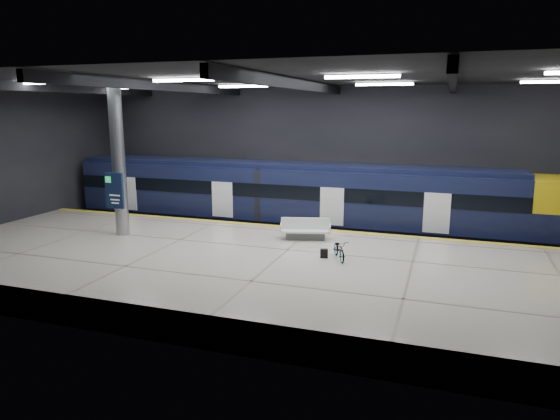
% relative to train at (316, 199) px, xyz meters
% --- Properties ---
extents(ground, '(30.00, 30.00, 0.00)m').
position_rel_train_xyz_m(ground, '(0.54, -5.50, -2.06)').
color(ground, black).
rests_on(ground, ground).
extents(room_shell, '(30.10, 16.10, 8.05)m').
position_rel_train_xyz_m(room_shell, '(0.54, -5.49, 3.66)').
color(room_shell, black).
rests_on(room_shell, ground).
extents(platform, '(30.00, 11.00, 1.10)m').
position_rel_train_xyz_m(platform, '(0.54, -8.00, -1.51)').
color(platform, '#BFB3A2').
rests_on(platform, ground).
extents(safety_strip, '(30.00, 0.40, 0.01)m').
position_rel_train_xyz_m(safety_strip, '(0.54, -2.75, -0.95)').
color(safety_strip, gold).
rests_on(safety_strip, platform).
extents(rails, '(30.00, 1.52, 0.16)m').
position_rel_train_xyz_m(rails, '(0.54, 0.00, -1.98)').
color(rails, gray).
rests_on(rails, ground).
extents(train, '(29.40, 2.84, 3.79)m').
position_rel_train_xyz_m(train, '(0.00, 0.00, 0.00)').
color(train, black).
rests_on(train, ground).
extents(bench, '(2.37, 1.46, 0.98)m').
position_rel_train_xyz_m(bench, '(0.76, -4.66, -0.62)').
color(bench, '#595B60').
rests_on(bench, platform).
extents(bicycle, '(1.13, 1.59, 0.80)m').
position_rel_train_xyz_m(bicycle, '(2.82, -7.12, -0.56)').
color(bicycle, '#99999E').
rests_on(bicycle, platform).
extents(pannier_bag, '(0.33, 0.25, 0.35)m').
position_rel_train_xyz_m(pannier_bag, '(2.22, -7.12, -0.78)').
color(pannier_bag, black).
rests_on(pannier_bag, platform).
extents(info_column, '(0.90, 0.78, 6.90)m').
position_rel_train_xyz_m(info_column, '(-7.46, -6.52, 2.40)').
color(info_column, '#9EA0A5').
rests_on(info_column, platform).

